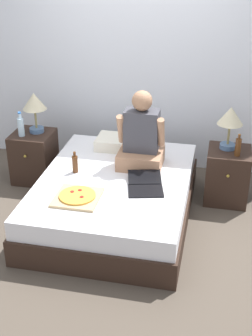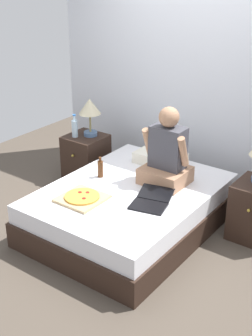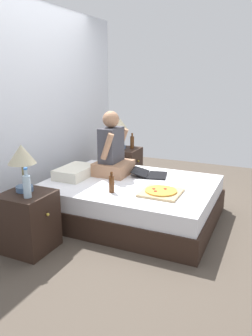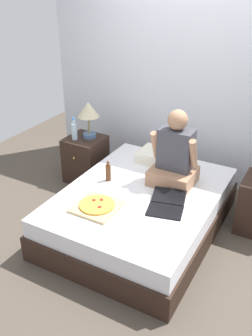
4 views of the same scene
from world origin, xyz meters
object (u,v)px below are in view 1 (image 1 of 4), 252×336
Objects in this scene: pizza_box at (77,197)px; person_seated at (141,139)px; lamp_on_right_nightstand at (230,119)px; beer_bottle_on_bed at (75,164)px; nightstand_right at (227,175)px; laptop at (145,186)px; water_bottle at (21,126)px; nightstand_left at (34,156)px; bed at (115,198)px; lamp_on_left_nightstand at (34,104)px; beer_bottle at (238,147)px.

person_seated is at bearing 61.06° from pizza_box.
lamp_on_right_nightstand reaches higher than beer_bottle_on_bed.
nightstand_right is 1.06m from laptop.
water_bottle is at bearing -176.37° from lamp_on_right_nightstand.
water_bottle is 0.69× the size of pizza_box.
water_bottle is at bearing 148.70° from beer_bottle_on_bed.
pizza_box is 1.83× the size of beer_bottle_on_bed.
nightstand_left is 2.08× the size of water_bottle.
person_seated reaches higher than bed.
laptop is at bearing -29.47° from lamp_on_left_nightstand.
water_bottle is 2.31m from beer_bottle.
pizza_box is (0.84, -1.03, 0.18)m from nightstand_left.
nightstand_right is at bearing 20.23° from beer_bottle_on_bed.
beer_bottle is (2.31, -0.01, -0.02)m from water_bottle.
lamp_on_left_nightstand is at bearing 180.00° from lamp_on_right_nightstand.
pizza_box is at bearing -117.52° from bed.
beer_bottle is at bearing -56.31° from lamp_on_right_nightstand.
bed is 1.33m from beer_bottle.
nightstand_left and nightstand_right have the same top height.
lamp_on_left_nightstand is at bearing 126.60° from pizza_box.
laptop is (-0.82, -0.62, -0.20)m from beer_bottle.
beer_bottle_on_bed reaches higher than nightstand_right.
nightstand_right is (1.08, 0.58, 0.07)m from bed.
lamp_on_right_nightstand is 1.73m from pizza_box.
bed is 1.40m from lamp_on_right_nightstand.
beer_bottle_on_bed is (0.75, -0.46, -0.15)m from water_bottle.
laptop is at bearing -142.82° from beer_bottle.
bed is 1.23m from nightstand_left.
nightstand_right is (2.12, -0.05, -0.61)m from lamp_on_left_nightstand.
beer_bottle reaches higher than nightstand_right.
laptop reaches higher than pizza_box.
lamp_on_right_nightstand is at bearing 19.51° from person_seated.
water_bottle is 0.48× the size of nightstand_right.
lamp_on_right_nightstand is 1.61m from beer_bottle_on_bed.
lamp_on_left_nightstand is 2.05× the size of beer_bottle_on_bed.
nightstand_left is 2.49× the size of beer_bottle.
pizza_box reaches higher than bed.
pizza_box is (-1.38, -0.93, -0.21)m from beer_bottle.
bed is 0.43m from laptop.
lamp_on_left_nightstand is at bearing 176.08° from beer_bottle.
lamp_on_left_nightstand reaches higher than water_bottle.
person_seated reaches higher than water_bottle.
person_seated is at bearing -170.96° from beer_bottle.
pizza_box is at bearing -145.98° from beer_bottle.
nightstand_left is 2.21m from lamp_on_right_nightstand.
nightstand_right reaches higher than laptop.
laptop reaches higher than bed.
lamp_on_left_nightstand is 1.00× the size of lamp_on_right_nightstand.
person_seated is at bearing 26.09° from beer_bottle_on_bed.
person_seated is (1.36, -0.16, 0.05)m from water_bottle.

